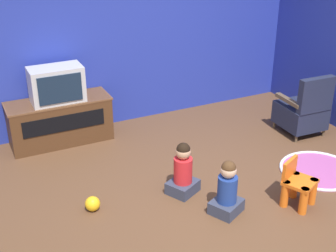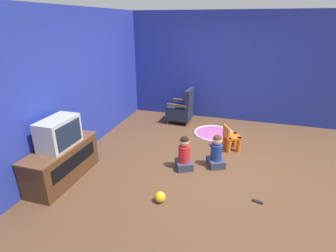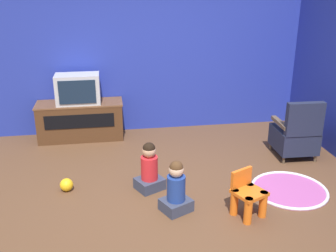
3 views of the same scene
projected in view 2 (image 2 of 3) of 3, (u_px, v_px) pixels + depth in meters
ground_plane at (206, 159)px, 4.88m from camera, size 30.00×30.00×0.00m
wall_back at (76, 84)px, 4.78m from camera, size 5.42×0.12×2.63m
wall_right at (235, 68)px, 6.41m from camera, size 0.12×5.48×2.63m
tv_cabinet at (62, 162)px, 4.16m from camera, size 1.33×0.49×0.59m
television at (59, 133)px, 3.96m from camera, size 0.66×0.38×0.45m
black_armchair at (181, 110)px, 6.52m from camera, size 0.56×0.60×0.87m
yellow_kid_chair at (231, 139)px, 5.18m from camera, size 0.40×0.40×0.50m
play_mat at (214, 133)px, 5.98m from camera, size 0.91×0.91×0.04m
child_watching_left at (184, 155)px, 4.49m from camera, size 0.40×0.38×0.61m
child_watching_center at (216, 153)px, 4.56m from camera, size 0.39×0.37×0.60m
toy_ball at (160, 197)px, 3.71m from camera, size 0.16×0.16×0.16m
remote_control at (258, 202)px, 3.72m from camera, size 0.08×0.16×0.02m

